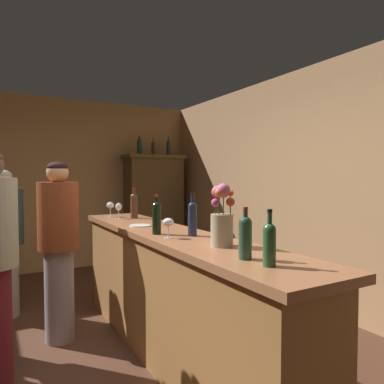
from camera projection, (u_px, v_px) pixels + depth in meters
floor at (105, 381)px, 2.58m from camera, size 8.86×8.86×0.00m
wall_back at (41, 185)px, 5.54m from camera, size 4.97×0.12×2.70m
wall_right at (338, 188)px, 3.75m from camera, size 0.12×6.94×2.70m
bar_counter at (170, 294)px, 2.92m from camera, size 0.56×3.18×1.03m
display_cabinet at (154, 207)px, 6.14m from camera, size 1.03×0.47×1.84m
wine_bottle_riesling at (245, 235)px, 1.94m from camera, size 0.07×0.07×0.28m
wine_bottle_chardonnay at (269, 242)px, 1.78m from camera, size 0.07×0.07×0.29m
wine_bottle_malbec at (192, 217)px, 2.70m from camera, size 0.07×0.07×0.33m
wine_bottle_pinot at (134, 204)px, 3.86m from camera, size 0.08×0.08×0.33m
wine_bottle_merlot at (157, 216)px, 2.78m from camera, size 0.07×0.07×0.31m
wine_glass_front at (168, 223)px, 2.60m from camera, size 0.08×0.08×0.15m
wine_glass_mid at (110, 206)px, 3.98m from camera, size 0.08×0.08×0.17m
wine_glass_rear at (119, 207)px, 3.82m from camera, size 0.07×0.07×0.17m
flower_arrangement at (222, 218)px, 2.29m from camera, size 0.15×0.15×0.41m
cheese_plate at (140, 226)px, 3.23m from camera, size 0.19×0.19×0.01m
display_bottle_left at (139, 146)px, 5.97m from camera, size 0.08×0.08×0.32m
display_bottle_midleft at (153, 148)px, 6.09m from camera, size 0.06×0.06×0.30m
display_bottle_center at (168, 147)px, 6.23m from camera, size 0.06×0.06×0.33m
patron_in_grey at (3, 238)px, 3.74m from camera, size 0.39×0.39×1.54m
patron_tall at (59, 243)px, 3.18m from camera, size 0.35×0.35×1.61m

